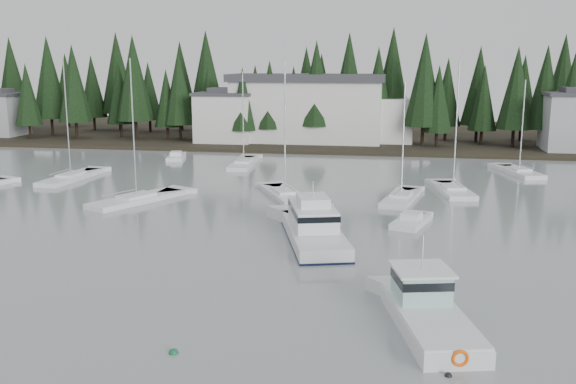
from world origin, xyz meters
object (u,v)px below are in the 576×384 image
(house_west, at_px, (225,116))
(sailboat_7, at_px, (453,192))
(sailboat_6, at_px, (519,173))
(sailboat_9, at_px, (71,179))
(harbor_inn, at_px, (320,109))
(runabout_1, at_px, (411,223))
(sailboat_10, at_px, (401,200))
(lobster_boat_teal, at_px, (428,314))
(sailboat_2, at_px, (285,196))
(runabout_3, at_px, (176,158))
(cabin_cruiser_center, at_px, (313,230))
(sailboat_3, at_px, (244,165))
(sailboat_8, at_px, (137,201))

(house_west, height_order, sailboat_7, sailboat_7)
(sailboat_6, bearing_deg, sailboat_9, 87.58)
(harbor_inn, bearing_deg, sailboat_6, -41.49)
(runabout_1, bearing_deg, sailboat_10, 21.85)
(sailboat_9, distance_m, sailboat_10, 37.88)
(lobster_boat_teal, distance_m, sailboat_2, 33.01)
(runabout_1, distance_m, runabout_3, 45.24)
(runabout_3, bearing_deg, sailboat_10, -139.18)
(sailboat_2, bearing_deg, sailboat_9, 51.93)
(cabin_cruiser_center, xyz_separation_m, runabout_1, (7.38, 6.19, -0.65))
(harbor_inn, distance_m, sailboat_10, 44.65)
(sailboat_3, relative_size, sailboat_9, 0.89)
(house_west, relative_size, sailboat_2, 0.69)
(harbor_inn, distance_m, sailboat_6, 37.06)
(sailboat_8, bearing_deg, cabin_cruiser_center, -92.70)
(lobster_boat_teal, distance_m, runabout_3, 62.30)
(sailboat_6, relative_size, sailboat_8, 0.83)
(lobster_boat_teal, height_order, sailboat_3, sailboat_3)
(harbor_inn, bearing_deg, runabout_3, -132.00)
(cabin_cruiser_center, distance_m, sailboat_2, 16.22)
(cabin_cruiser_center, bearing_deg, harbor_inn, -9.57)
(sailboat_8, relative_size, sailboat_9, 1.00)
(runabout_3, bearing_deg, harbor_inn, -55.33)
(house_west, xyz_separation_m, sailboat_7, (33.74, -34.06, -4.58))
(house_west, xyz_separation_m, sailboat_9, (-9.09, -33.89, -4.58))
(sailboat_7, height_order, sailboat_10, sailboat_7)
(runabout_3, bearing_deg, sailboat_9, 146.61)
(sailboat_8, relative_size, sailboat_10, 1.19)
(lobster_boat_teal, distance_m, sailboat_10, 30.63)
(sailboat_9, bearing_deg, sailboat_2, -98.44)
(house_west, bearing_deg, cabin_cruiser_center, -68.07)
(harbor_inn, distance_m, sailboat_8, 49.09)
(house_west, xyz_separation_m, runabout_3, (-2.69, -16.36, -4.52))
(cabin_cruiser_center, relative_size, sailboat_9, 0.89)
(harbor_inn, relative_size, lobster_boat_teal, 3.06)
(house_west, xyz_separation_m, harbor_inn, (15.04, 3.34, 1.12))
(sailboat_7, bearing_deg, cabin_cruiser_center, 139.52)
(runabout_3, bearing_deg, house_west, -22.68)
(lobster_boat_teal, height_order, sailboat_8, sailboat_8)
(sailboat_10, relative_size, runabout_1, 2.06)
(sailboat_6, distance_m, sailboat_10, 22.77)
(cabin_cruiser_center, xyz_separation_m, sailboat_9, (-31.04, 20.62, -0.71))
(cabin_cruiser_center, height_order, sailboat_3, sailboat_3)
(sailboat_6, height_order, runabout_3, sailboat_6)
(sailboat_3, xyz_separation_m, sailboat_7, (25.72, -13.80, 0.02))
(house_west, xyz_separation_m, sailboat_3, (8.02, -20.26, -4.59))
(sailboat_7, xyz_separation_m, runabout_1, (-4.42, -14.26, 0.05))
(sailboat_3, xyz_separation_m, runabout_1, (21.30, -28.05, 0.07))
(sailboat_10, height_order, runabout_3, sailboat_10)
(runabout_1, xyz_separation_m, runabout_3, (-32.01, 31.96, 0.00))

